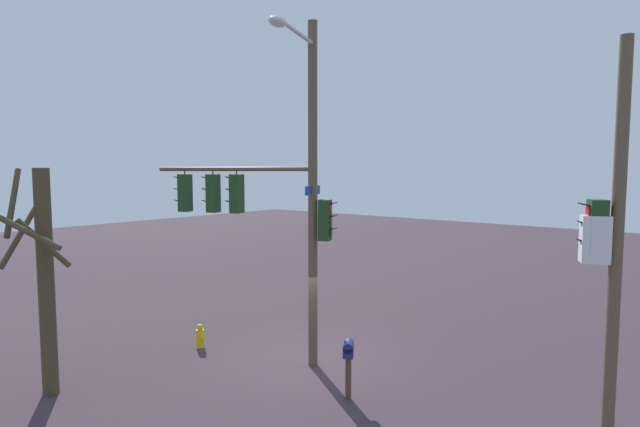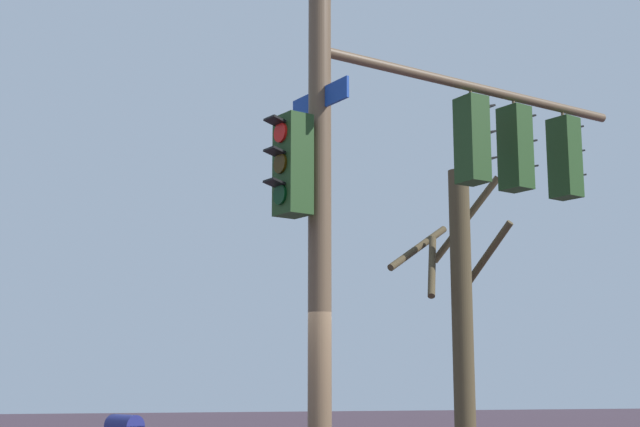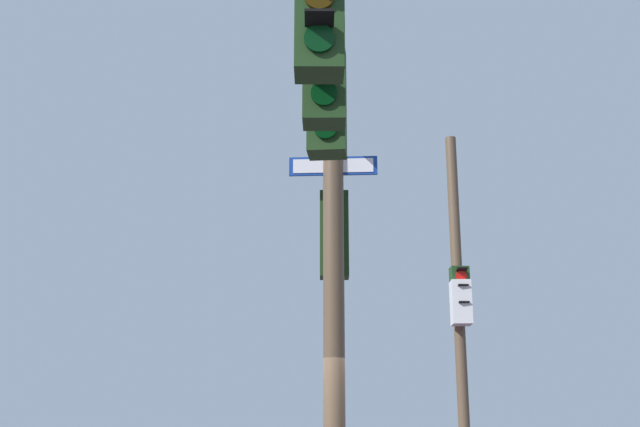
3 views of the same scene
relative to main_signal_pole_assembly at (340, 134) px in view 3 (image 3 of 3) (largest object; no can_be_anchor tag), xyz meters
The scene contains 2 objects.
main_signal_pole_assembly is the anchor object (origin of this frame).
secondary_pole_assembly 8.02m from the main_signal_pole_assembly, behind, with size 0.76×0.53×7.79m.
Camera 3 is at (7.99, 3.76, 1.73)m, focal length 43.29 mm.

